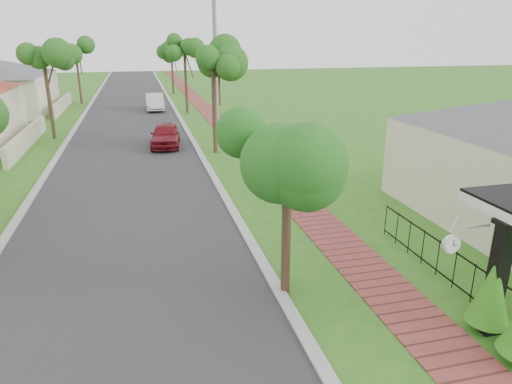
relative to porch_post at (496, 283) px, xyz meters
name	(u,v)px	position (x,y,z in m)	size (l,w,h in m)	color
ground	(270,333)	(-4.55, 1.00, -1.12)	(160.00, 160.00, 0.00)	#306718
road	(130,141)	(-7.55, 21.00, -1.12)	(7.00, 120.00, 0.02)	#28282B
kerb_right	(191,138)	(-3.90, 21.00, -1.12)	(0.30, 120.00, 0.10)	#9E9E99
kerb_left	(65,145)	(-11.20, 21.00, -1.12)	(0.30, 120.00, 0.10)	#9E9E99
sidewalk	(232,136)	(-1.30, 21.00, -1.12)	(1.50, 120.00, 0.03)	brown
porch_post	(496,283)	(0.00, 0.00, 0.00)	(0.48, 0.48, 2.52)	black
picket_fence	(473,282)	(0.35, 1.00, -0.59)	(0.03, 8.02, 1.00)	black
street_trees	(127,58)	(-7.42, 27.84, 3.42)	(10.70, 37.65, 5.89)	#382619
parked_car_red	(165,135)	(-5.55, 19.13, -0.46)	(1.55, 3.85, 1.31)	maroon
parked_car_white	(155,102)	(-5.55, 33.10, -0.44)	(1.44, 4.12, 1.36)	silver
near_tree	(288,144)	(-3.75, 2.50, 2.59)	(1.82, 1.82, 4.68)	#382619
utility_pole	(215,60)	(-2.25, 21.00, 3.48)	(1.20, 0.24, 9.07)	gray
station_clock	(453,243)	(-0.86, 0.40, 0.83)	(1.05, 0.13, 0.57)	silver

